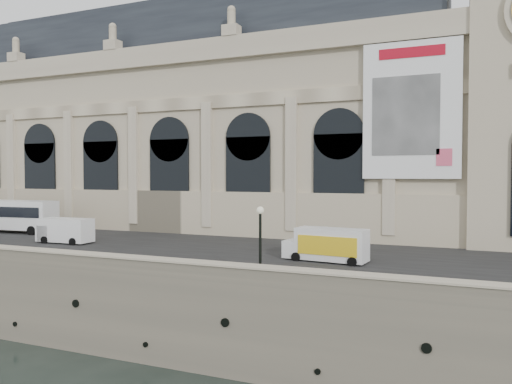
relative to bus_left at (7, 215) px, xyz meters
The scene contains 9 objects.
ground 28.19m from the bus_left, 34.11° to the right, with size 260.00×260.00×0.00m, color black.
quay 30.34m from the bus_left, 41.65° to the left, with size 160.00×70.00×6.00m, color #786E5C.
street 22.47m from the bus_left, ahead, with size 160.00×24.00×0.06m, color #2D2D2D.
parapet 26.70m from the bus_left, 33.04° to the right, with size 160.00×1.40×1.21m.
museum 25.48m from the bus_left, 43.86° to the left, with size 69.00×18.70×29.10m.
bus_left is the anchor object (origin of this frame).
van_c 13.83m from the bus_left, 19.31° to the right, with size 5.72×2.50×2.52m.
box_truck 40.45m from the bus_left, ahead, with size 6.83×2.96×2.67m.
lamp_right 40.05m from the bus_left, 19.04° to the right, with size 0.49×0.49×4.82m.
Camera 1 is at (27.75, -27.88, 12.89)m, focal length 35.00 mm.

